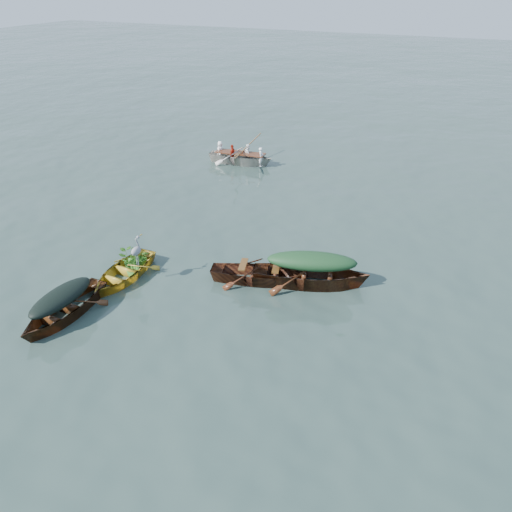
# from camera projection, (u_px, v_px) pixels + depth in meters

# --- Properties ---
(ground) EXTENTS (140.00, 140.00, 0.00)m
(ground) POSITION_uv_depth(u_px,v_px,m) (249.00, 302.00, 14.15)
(ground) COLOR #31443E
(ground) RESTS_ON ground
(yellow_dinghy) EXTENTS (1.49, 3.34, 0.91)m
(yellow_dinghy) POSITION_uv_depth(u_px,v_px,m) (124.00, 279.00, 15.20)
(yellow_dinghy) COLOR gold
(yellow_dinghy) RESTS_ON ground
(dark_covered_boat) EXTENTS (1.48, 3.82, 0.95)m
(dark_covered_boat) POSITION_uv_depth(u_px,v_px,m) (65.00, 317.00, 13.53)
(dark_covered_boat) COLOR #452210
(dark_covered_boat) RESTS_ON ground
(green_tarp_boat) EXTENTS (4.99, 2.87, 1.14)m
(green_tarp_boat) POSITION_uv_depth(u_px,v_px,m) (310.00, 285.00, 14.90)
(green_tarp_boat) COLOR #553113
(green_tarp_boat) RESTS_ON ground
(open_wooden_boat) EXTENTS (4.30, 2.35, 0.94)m
(open_wooden_boat) POSITION_uv_depth(u_px,v_px,m) (260.00, 282.00, 15.05)
(open_wooden_boat) COLOR #582B16
(open_wooden_boat) RESTS_ON ground
(rowed_boat) EXTENTS (4.50, 1.75, 1.05)m
(rowed_boat) POSITION_uv_depth(u_px,v_px,m) (240.00, 164.00, 24.22)
(rowed_boat) COLOR beige
(rowed_boat) RESTS_ON ground
(dark_tarp_cover) EXTENTS (0.81, 2.10, 0.40)m
(dark_tarp_cover) POSITION_uv_depth(u_px,v_px,m) (60.00, 296.00, 13.19)
(dark_tarp_cover) COLOR black
(dark_tarp_cover) RESTS_ON dark_covered_boat
(green_tarp_cover) EXTENTS (2.74, 1.58, 0.52)m
(green_tarp_cover) POSITION_uv_depth(u_px,v_px,m) (312.00, 261.00, 14.48)
(green_tarp_cover) COLOR #193E1C
(green_tarp_cover) RESTS_ON green_tarp_boat
(thwart_benches) EXTENTS (2.18, 1.30, 0.04)m
(thwart_benches) POSITION_uv_depth(u_px,v_px,m) (260.00, 268.00, 14.80)
(thwart_benches) COLOR #513113
(thwart_benches) RESTS_ON open_wooden_boat
(heron) EXTENTS (0.29, 0.40, 0.92)m
(heron) POSITION_uv_depth(u_px,v_px,m) (137.00, 256.00, 14.60)
(heron) COLOR gray
(heron) RESTS_ON yellow_dinghy
(dinghy_weeds) EXTENTS (0.71, 0.91, 0.60)m
(dinghy_weeds) POSITION_uv_depth(u_px,v_px,m) (133.00, 249.00, 15.25)
(dinghy_weeds) COLOR #2F691B
(dinghy_weeds) RESTS_ON yellow_dinghy
(rowers) EXTENTS (3.18, 1.49, 0.76)m
(rowers) POSITION_uv_depth(u_px,v_px,m) (240.00, 146.00, 23.76)
(rowers) COLOR white
(rowers) RESTS_ON rowed_boat
(oars) EXTENTS (0.86, 2.65, 0.06)m
(oars) POSITION_uv_depth(u_px,v_px,m) (240.00, 153.00, 23.94)
(oars) COLOR brown
(oars) RESTS_ON rowed_boat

